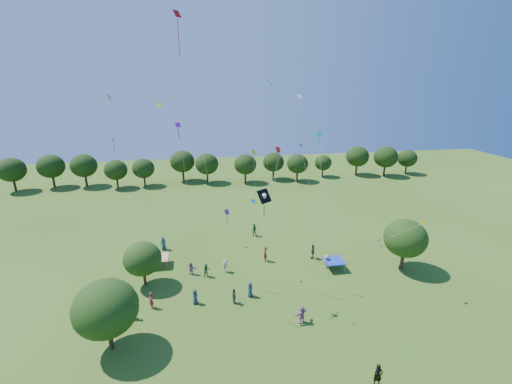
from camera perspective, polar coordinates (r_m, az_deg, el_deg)
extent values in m
cylinder|color=#422B19|center=(32.25, -23.05, -21.71)|extent=(0.35, 0.35, 1.71)
ellipsoid|color=#234112|center=(30.50, -23.77, -17.34)|extent=(5.02, 5.02, 4.52)
cylinder|color=#422B19|center=(39.22, -18.04, -13.60)|extent=(0.30, 0.30, 1.47)
ellipsoid|color=#234112|center=(38.05, -18.39, -10.51)|extent=(3.92, 3.92, 3.53)
cylinder|color=#422B19|center=(43.53, 23.16, -10.60)|extent=(0.38, 0.38, 1.85)
ellipsoid|color=#234112|center=(42.27, 23.65, -7.07)|extent=(4.75, 4.75, 4.28)
cylinder|color=#422B19|center=(81.92, -35.22, 0.82)|extent=(0.44, 0.44, 2.15)
ellipsoid|color=#1B330E|center=(81.19, -35.63, 3.03)|extent=(5.17, 5.17, 4.65)
cylinder|color=#422B19|center=(80.73, -30.63, 1.43)|extent=(0.45, 0.45, 2.17)
ellipsoid|color=#1B330E|center=(79.99, -31.01, 3.70)|extent=(5.22, 5.22, 4.70)
cylinder|color=#422B19|center=(78.30, -26.44, 1.62)|extent=(0.44, 0.44, 2.15)
ellipsoid|color=#1B330E|center=(77.55, -26.78, 3.94)|extent=(5.17, 5.17, 4.65)
cylinder|color=#422B19|center=(74.48, -22.08, 1.32)|extent=(0.38, 0.38, 1.87)
ellipsoid|color=#1B330E|center=(73.77, -22.33, 3.42)|extent=(4.48, 4.48, 4.03)
cylinder|color=#422B19|center=(74.05, -18.05, 1.66)|extent=(0.38, 0.38, 1.84)
ellipsoid|color=#1B330E|center=(73.35, -18.26, 3.76)|extent=(4.42, 4.42, 3.98)
cylinder|color=#422B19|center=(75.49, -12.01, 2.59)|extent=(0.44, 0.44, 2.14)
ellipsoid|color=#1B330E|center=(74.70, -12.17, 5.00)|extent=(5.14, 5.14, 4.63)
cylinder|color=#422B19|center=(73.31, -8.09, 2.30)|extent=(0.42, 0.42, 2.03)
ellipsoid|color=#1B330E|center=(72.54, -8.19, 4.64)|extent=(4.86, 4.86, 4.37)
cylinder|color=#422B19|center=(72.80, -1.78, 2.34)|extent=(0.40, 0.40, 1.96)
ellipsoid|color=#1B330E|center=(72.05, -1.80, 4.62)|extent=(4.71, 4.71, 4.24)
cylinder|color=#422B19|center=(75.32, 2.89, 2.85)|extent=(0.39, 0.39, 1.91)
ellipsoid|color=#1B330E|center=(74.61, 2.92, 5.00)|extent=(4.59, 4.59, 4.13)
cylinder|color=#422B19|center=(74.43, 6.86, 2.54)|extent=(0.39, 0.39, 1.89)
ellipsoid|color=#1B330E|center=(73.72, 6.94, 4.69)|extent=(4.54, 4.54, 4.08)
cylinder|color=#422B19|center=(78.84, 11.01, 3.10)|extent=(0.33, 0.33, 1.58)
ellipsoid|color=#1B330E|center=(78.27, 11.12, 4.80)|extent=(3.80, 3.80, 3.42)
cylinder|color=#422B19|center=(82.14, 16.36, 3.50)|extent=(0.44, 0.44, 2.13)
ellipsoid|color=#1B330E|center=(81.42, 16.56, 5.71)|extent=(5.12, 5.12, 4.61)
cylinder|color=#422B19|center=(83.11, 20.58, 3.26)|extent=(0.45, 0.45, 2.18)
ellipsoid|color=#1B330E|center=(82.39, 20.83, 5.49)|extent=(5.24, 5.24, 4.72)
cylinder|color=#422B19|center=(87.13, 23.69, 3.40)|extent=(0.37, 0.37, 1.81)
ellipsoid|color=#1B330E|center=(86.55, 23.92, 5.16)|extent=(4.35, 4.35, 3.91)
cube|color=red|center=(42.26, -15.95, -10.46)|extent=(2.20, 2.20, 0.08)
cylinder|color=#999999|center=(41.77, -17.42, -11.75)|extent=(0.05, 0.05, 1.10)
cylinder|color=#999999|center=(41.51, -14.63, -11.69)|extent=(0.05, 0.05, 1.10)
cylinder|color=#999999|center=(43.51, -17.08, -10.45)|extent=(0.05, 0.05, 1.10)
cylinder|color=#999999|center=(43.25, -14.42, -10.38)|extent=(0.05, 0.05, 1.10)
cube|color=#1B39B2|center=(41.07, 12.84, -11.08)|extent=(2.20, 2.20, 0.08)
cylinder|color=#999999|center=(40.17, 11.97, -12.55)|extent=(0.05, 0.05, 1.10)
cylinder|color=#999999|center=(40.88, 14.65, -12.18)|extent=(0.05, 0.05, 1.10)
cylinder|color=#999999|center=(41.78, 10.99, -11.19)|extent=(0.05, 0.05, 1.10)
cylinder|color=#999999|center=(42.47, 13.57, -10.87)|extent=(0.05, 0.05, 1.10)
imported|color=black|center=(28.85, 19.68, -26.81)|extent=(0.69, 0.49, 1.74)
imported|color=#1A304D|center=(35.22, -10.12, -16.80)|extent=(0.54, 0.82, 1.54)
imported|color=maroon|center=(35.56, -17.10, -16.88)|extent=(0.58, 0.73, 1.68)
imported|color=#2F5C27|center=(48.00, -0.35, -6.34)|extent=(0.91, 0.52, 1.79)
imported|color=#A59884|center=(41.19, 11.64, -11.25)|extent=(0.66, 1.15, 1.66)
imported|color=#403933|center=(34.79, -3.67, -16.94)|extent=(0.61, 1.01, 1.61)
imported|color=#AE658E|center=(32.76, 7.63, -19.53)|extent=(1.66, 1.23, 1.69)
imported|color=navy|center=(45.85, -15.18, -8.29)|extent=(0.97, 0.88, 1.74)
imported|color=maroon|center=(34.75, -19.93, -18.18)|extent=(0.71, 0.70, 1.63)
imported|color=#214E2A|center=(39.12, -8.23, -12.80)|extent=(0.88, 0.69, 1.59)
imported|color=#A9A387|center=(39.76, -5.15, -12.19)|extent=(1.06, 0.95, 1.52)
imported|color=#3E3631|center=(42.81, 9.43, -9.75)|extent=(0.69, 1.17, 1.87)
imported|color=#AD65A0|center=(39.84, -10.76, -12.37)|extent=(1.49, 1.18, 1.53)
imported|color=navy|center=(35.66, -0.97, -15.97)|extent=(0.66, 0.87, 1.57)
imported|color=maroon|center=(41.69, 1.54, -10.30)|extent=(0.62, 0.79, 1.86)
cube|color=black|center=(30.30, 1.38, -0.70)|extent=(1.43, 1.29, 1.08)
cube|color=black|center=(30.83, 1.35, -3.12)|extent=(0.11, 0.27, 1.18)
sphere|color=white|center=(30.22, 1.41, -0.55)|extent=(0.40, 0.40, 0.40)
cylinder|color=white|center=(30.31, 1.40, -1.06)|extent=(0.28, 0.55, 0.35)
cylinder|color=white|center=(30.31, 1.40, -1.06)|extent=(0.28, 0.55, 0.35)
cylinder|color=beige|center=(32.82, 6.40, -8.97)|extent=(5.81, 0.25, 9.18)
cube|color=red|center=(35.39, -13.03, 26.98)|extent=(0.76, 0.80, 0.64)
cube|color=red|center=(35.18, -12.78, 23.83)|extent=(0.12, 0.64, 2.94)
cylinder|color=beige|center=(32.69, -8.62, 5.48)|extent=(3.57, 5.97, 24.87)
cube|color=#C40B3B|center=(43.82, -22.73, 8.05)|extent=(0.28, 0.38, 0.28)
cube|color=#C40B3B|center=(44.00, -22.59, 7.04)|extent=(0.21, 0.24, 1.15)
cylinder|color=beige|center=(43.29, -18.67, -0.50)|extent=(5.41, 3.09, 12.72)
cube|color=orange|center=(45.22, -15.80, 13.88)|extent=(0.59, 0.45, 0.41)
cylinder|color=beige|center=(43.79, -15.05, 2.58)|extent=(0.29, 5.65, 16.42)
cube|color=#A4CD12|center=(28.93, -0.39, 6.63)|extent=(0.51, 0.50, 0.37)
cylinder|color=beige|center=(31.02, 0.15, -6.06)|extent=(0.55, 0.21, 13.53)
cube|color=green|center=(45.31, 10.68, 9.68)|extent=(0.56, 0.67, 0.49)
cube|color=green|center=(45.50, 10.59, 8.49)|extent=(0.15, 0.27, 1.17)
cylinder|color=beige|center=(44.08, 10.89, 0.54)|extent=(0.83, 5.60, 12.82)
cube|color=#1269B9|center=(43.19, 7.51, 7.74)|extent=(0.45, 0.48, 0.40)
cylinder|color=beige|center=(43.04, 9.20, -0.63)|extent=(1.94, 4.18, 11.63)
cube|color=#A31BA1|center=(33.97, -4.88, -3.32)|extent=(0.55, 0.51, 0.46)
cube|color=#A31BA1|center=(34.34, -4.84, -4.63)|extent=(0.08, 0.25, 1.06)
cylinder|color=beige|center=(35.90, -5.06, -8.48)|extent=(0.36, 1.02, 6.88)
cube|color=white|center=(46.25, 7.31, 15.54)|extent=(0.77, 0.70, 0.48)
cube|color=white|center=(46.33, 7.26, 14.66)|extent=(0.10, 0.16, 0.61)
cylinder|color=beige|center=(45.01, 3.50, 4.13)|extent=(6.54, 3.54, 17.24)
cube|color=#0ED5A2|center=(44.23, 10.49, 9.32)|extent=(0.77, 0.60, 0.58)
cube|color=#0ED5A2|center=(44.44, 10.39, 7.97)|extent=(0.17, 0.28, 1.26)
cylinder|color=beige|center=(43.40, 10.74, 0.16)|extent=(0.53, 4.89, 12.66)
cube|color=red|center=(32.97, 3.69, 7.04)|extent=(0.59, 0.55, 0.51)
cube|color=red|center=(33.19, 3.64, 5.63)|extent=(0.08, 0.23, 0.97)
cylinder|color=beige|center=(34.43, 2.52, -4.10)|extent=(1.35, 0.73, 12.93)
cube|color=#F8AE0D|center=(43.33, -23.26, 14.38)|extent=(0.33, 0.60, 0.52)
cylinder|color=beige|center=(42.59, -18.88, 2.52)|extent=(5.20, 3.20, 17.47)
cube|color=gold|center=(36.17, 26.04, -4.52)|extent=(0.51, 0.44, 0.32)
cylinder|color=beige|center=(37.29, 18.28, -8.66)|extent=(7.93, 4.58, 6.52)
cube|color=#177E31|center=(35.59, 2.32, 17.73)|extent=(0.39, 0.64, 0.52)
cylinder|color=beige|center=(37.36, 1.85, 2.62)|extent=(0.21, 0.91, 18.98)
cube|color=blue|center=(35.92, -0.45, -1.53)|extent=(0.56, 0.53, 0.33)
cylinder|color=beige|center=(37.84, -1.06, -6.68)|extent=(0.67, 1.17, 7.21)
cube|color=purple|center=(29.17, -12.88, 10.85)|extent=(0.48, 0.38, 0.37)
cube|color=purple|center=(29.31, -12.77, 9.46)|extent=(0.13, 0.21, 0.90)
cylinder|color=beige|center=(32.51, -10.84, -3.05)|extent=(1.06, 2.93, 15.83)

